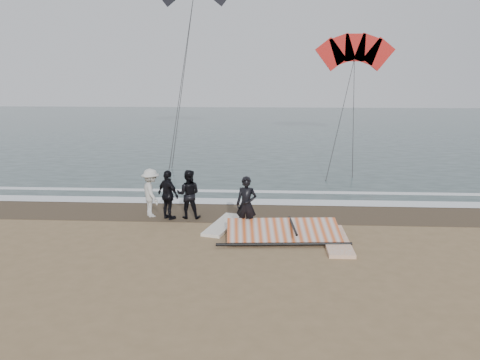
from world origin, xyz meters
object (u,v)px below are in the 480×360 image
(man_main, at_px, (246,205))
(sail_rig, at_px, (281,232))
(board_cream, at_px, (223,225))
(board_white, at_px, (336,240))

(man_main, relative_size, sail_rig, 0.45)
(man_main, height_order, board_cream, man_main)
(board_cream, bearing_deg, man_main, -18.01)
(man_main, height_order, board_white, man_main)
(board_white, bearing_deg, sail_rig, 168.36)
(man_main, relative_size, board_white, 0.69)
(board_white, bearing_deg, board_cream, 159.49)
(man_main, distance_m, board_white, 3.10)
(man_main, xyz_separation_m, board_white, (2.85, -0.83, -0.89))
(board_white, relative_size, board_cream, 1.12)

